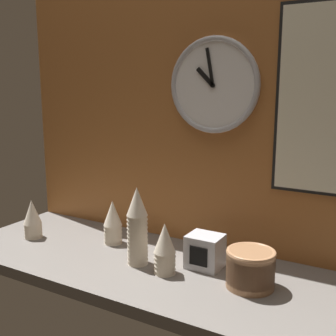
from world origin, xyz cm
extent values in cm
cube|color=slate|center=(0.00, 0.00, -2.00)|extent=(160.00, 56.00, 4.00)
cube|color=#A3602D|center=(0.00, 26.50, 52.50)|extent=(160.00, 3.00, 105.00)
cone|color=beige|center=(4.39, -5.07, 4.98)|extent=(7.31, 7.31, 9.96)
cone|color=beige|center=(4.39, -5.07, 6.44)|extent=(7.31, 7.31, 9.96)
cone|color=beige|center=(4.39, -5.07, 7.90)|extent=(7.31, 7.31, 9.96)
cone|color=beige|center=(4.39, -5.07, 9.36)|extent=(7.31, 7.31, 9.96)
cone|color=beige|center=(4.39, -5.07, 10.83)|extent=(7.31, 7.31, 9.96)
cone|color=beige|center=(4.39, -5.07, 12.29)|extent=(7.31, 7.31, 9.96)
cone|color=beige|center=(-58.89, -3.46, 4.98)|extent=(7.31, 7.31, 9.96)
cone|color=beige|center=(-58.89, -3.46, 6.44)|extent=(7.31, 7.31, 9.96)
cone|color=beige|center=(-58.89, -3.46, 7.90)|extent=(7.31, 7.31, 9.96)
cone|color=beige|center=(-58.89, -3.46, 9.36)|extent=(7.31, 7.31, 9.96)
cone|color=beige|center=(-58.89, -3.46, 10.83)|extent=(7.31, 7.31, 9.96)
cone|color=beige|center=(-7.63, -3.24, 4.98)|extent=(7.31, 7.31, 9.96)
cone|color=beige|center=(-7.63, -3.24, 6.44)|extent=(7.31, 7.31, 9.96)
cone|color=beige|center=(-7.63, -3.24, 7.90)|extent=(7.31, 7.31, 9.96)
cone|color=beige|center=(-7.63, -3.24, 9.36)|extent=(7.31, 7.31, 9.96)
cone|color=beige|center=(-7.63, -3.24, 10.83)|extent=(7.31, 7.31, 9.96)
cone|color=beige|center=(-7.63, -3.24, 12.29)|extent=(7.31, 7.31, 9.96)
cone|color=beige|center=(-7.63, -3.24, 13.75)|extent=(7.31, 7.31, 9.96)
cone|color=beige|center=(-7.63, -3.24, 15.21)|extent=(7.31, 7.31, 9.96)
cone|color=beige|center=(-7.63, -3.24, 16.67)|extent=(7.31, 7.31, 9.96)
cone|color=beige|center=(-7.63, -3.24, 18.13)|extent=(7.31, 7.31, 9.96)
cone|color=beige|center=(-7.63, -3.24, 19.60)|extent=(7.31, 7.31, 9.96)
cone|color=beige|center=(-7.63, -3.24, 21.06)|extent=(7.31, 7.31, 9.96)
cone|color=beige|center=(-7.63, -3.24, 22.52)|extent=(7.31, 7.31, 9.96)
cone|color=beige|center=(-26.92, 8.00, 4.98)|extent=(7.31, 7.31, 9.96)
cone|color=beige|center=(-26.92, 8.00, 6.44)|extent=(7.31, 7.31, 9.96)
cone|color=beige|center=(-26.92, 8.00, 7.90)|extent=(7.31, 7.31, 9.96)
cone|color=beige|center=(-26.92, 8.00, 9.36)|extent=(7.31, 7.31, 9.96)
cone|color=beige|center=(-26.92, 8.00, 10.83)|extent=(7.31, 7.31, 9.96)
cone|color=beige|center=(-26.92, 8.00, 12.29)|extent=(7.31, 7.31, 9.96)
cylinder|color=#996B47|center=(31.99, -0.01, 2.12)|extent=(14.88, 14.88, 4.24)
cylinder|color=#996B47|center=(31.99, -0.01, 4.01)|extent=(14.88, 14.88, 4.24)
cylinder|color=#996B47|center=(31.99, -0.01, 5.89)|extent=(14.88, 14.88, 4.24)
cylinder|color=#996B47|center=(31.99, -0.01, 7.78)|extent=(14.88, 14.88, 4.24)
cylinder|color=#996B47|center=(31.99, -0.01, 9.67)|extent=(14.88, 14.88, 4.24)
torus|color=tan|center=(31.99, -0.01, 11.15)|extent=(15.22, 15.22, 1.53)
cylinder|color=white|center=(7.97, 23.90, 61.15)|extent=(33.74, 1.80, 33.74)
torus|color=#B2B2B7|center=(7.97, 23.09, 61.15)|extent=(34.37, 1.98, 34.37)
cube|color=black|center=(4.95, 22.60, 64.09)|extent=(7.10, 0.60, 6.98)
cube|color=black|center=(6.73, 22.60, 67.61)|extent=(3.53, 0.60, 13.12)
cylinder|color=black|center=(7.97, 22.60, 61.15)|extent=(1.69, 0.60, 1.69)
cube|color=#B7B7BC|center=(13.85, 5.92, 5.73)|extent=(11.63, 9.90, 11.45)
cube|color=black|center=(13.85, 0.76, 5.73)|extent=(6.40, 0.40, 6.41)
camera|label=1|loc=(70.49, -117.02, 61.78)|focal=45.00mm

